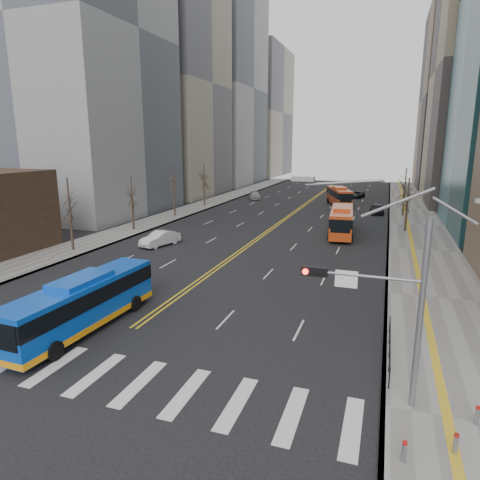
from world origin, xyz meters
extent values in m
plane|color=black|center=(0.00, 0.00, 0.00)|extent=(220.00, 220.00, 0.00)
cube|color=slate|center=(17.50, 45.00, 0.07)|extent=(7.00, 130.00, 0.15)
cube|color=slate|center=(-16.50, 45.00, 0.07)|extent=(5.00, 130.00, 0.15)
cube|color=silver|center=(-3.55, 0.00, 0.01)|extent=(0.70, 4.00, 0.01)
cube|color=silver|center=(-1.18, 0.00, 0.01)|extent=(0.70, 4.00, 0.01)
cube|color=silver|center=(1.18, 0.00, 0.01)|extent=(0.70, 4.00, 0.01)
cube|color=silver|center=(3.55, 0.00, 0.01)|extent=(0.70, 4.00, 0.01)
cube|color=silver|center=(5.91, 0.00, 0.01)|extent=(0.70, 4.00, 0.01)
cube|color=silver|center=(8.27, 0.00, 0.01)|extent=(0.70, 4.00, 0.01)
cube|color=silver|center=(10.64, 0.00, 0.01)|extent=(0.70, 4.00, 0.01)
cube|color=silver|center=(13.00, 0.00, 0.01)|extent=(0.70, 4.00, 0.01)
cube|color=gold|center=(-0.20, 55.00, 0.01)|extent=(0.15, 100.00, 0.01)
cube|color=gold|center=(0.20, 55.00, 0.01)|extent=(0.15, 100.00, 0.01)
cube|color=gray|center=(-31.00, 40.00, 26.00)|extent=(22.00, 24.00, 52.00)
cube|color=gray|center=(-31.00, 66.00, 22.00)|extent=(22.00, 22.00, 44.00)
cube|color=gray|center=(-30.00, 93.00, 24.00)|extent=(20.00, 26.00, 48.00)
cube|color=gray|center=(-29.00, 125.00, 20.00)|extent=(18.00, 30.00, 40.00)
cube|color=brown|center=(29.00, 103.00, 21.00)|extent=(18.00, 30.00, 42.00)
cylinder|color=gray|center=(15.20, 2.00, 4.00)|extent=(0.24, 0.24, 8.00)
cylinder|color=gray|center=(12.95, 2.00, 5.50)|extent=(4.50, 0.12, 0.12)
cube|color=black|center=(11.00, 2.00, 5.50)|extent=(1.10, 0.28, 0.38)
cylinder|color=#FF190C|center=(10.65, 1.84, 5.50)|extent=(0.24, 0.08, 0.24)
cylinder|color=black|center=(11.00, 1.84, 5.50)|extent=(0.24, 0.08, 0.24)
cylinder|color=black|center=(11.35, 1.84, 5.50)|extent=(0.24, 0.08, 0.24)
cube|color=white|center=(12.30, 2.00, 5.30)|extent=(0.90, 0.06, 0.70)
cube|color=#999993|center=(10.40, 2.00, 9.30)|extent=(0.90, 0.35, 0.18)
cube|color=black|center=(14.30, 6.00, 1.15)|extent=(0.04, 6.00, 0.04)
cylinder|color=black|center=(14.30, 3.00, 0.65)|extent=(0.06, 0.06, 1.00)
cylinder|color=black|center=(14.30, 4.50, 0.65)|extent=(0.06, 0.06, 1.00)
cylinder|color=black|center=(14.30, 6.00, 0.65)|extent=(0.06, 0.06, 1.00)
cylinder|color=black|center=(14.30, 7.50, 0.65)|extent=(0.06, 0.06, 1.00)
cylinder|color=black|center=(14.30, 9.00, 0.65)|extent=(0.06, 0.06, 1.00)
cylinder|color=gray|center=(14.80, -1.50, 0.50)|extent=(0.16, 0.16, 0.70)
cylinder|color=#B2140F|center=(14.80, -1.50, 0.88)|extent=(0.17, 0.17, 0.10)
cylinder|color=gray|center=(16.50, -0.50, 0.50)|extent=(0.16, 0.16, 0.70)
cylinder|color=#B2140F|center=(16.50, -0.50, 0.88)|extent=(0.17, 0.17, 0.10)
cylinder|color=gray|center=(17.50, 1.50, 0.50)|extent=(0.16, 0.16, 0.70)
cylinder|color=#B2140F|center=(17.50, 1.50, 0.88)|extent=(0.17, 0.17, 0.10)
cylinder|color=#30241D|center=(-16.00, 19.00, 1.95)|extent=(0.28, 0.28, 3.90)
cylinder|color=#30241D|center=(-16.00, 30.00, 1.80)|extent=(0.28, 0.28, 3.60)
cylinder|color=#30241D|center=(-16.00, 41.00, 2.00)|extent=(0.28, 0.28, 4.00)
cylinder|color=#30241D|center=(-16.00, 52.00, 1.90)|extent=(0.28, 0.28, 3.80)
cylinder|color=#30241D|center=(16.00, 40.00, 1.75)|extent=(0.28, 0.28, 3.50)
cylinder|color=#30241D|center=(16.00, 52.00, 1.88)|extent=(0.28, 0.28, 3.75)
cube|color=blue|center=(-2.62, 4.00, 1.63)|extent=(2.62, 10.96, 2.55)
cube|color=black|center=(-2.62, 4.00, 2.15)|extent=(2.69, 10.98, 0.93)
cube|color=blue|center=(-2.62, 4.00, 3.00)|extent=(1.94, 3.87, 0.40)
cube|color=#FF980D|center=(-2.62, 4.00, 0.55)|extent=(2.69, 10.98, 0.35)
cylinder|color=black|center=(-3.87, 0.56, 0.50)|extent=(0.33, 1.01, 1.00)
cylinder|color=black|center=(-1.61, 0.48, 0.50)|extent=(0.33, 1.01, 1.00)
cylinder|color=black|center=(-3.64, 7.52, 0.50)|extent=(0.33, 1.01, 1.00)
cylinder|color=black|center=(-1.38, 7.44, 0.50)|extent=(0.33, 1.01, 1.00)
cube|color=#BA3B13|center=(8.76, 35.63, 1.72)|extent=(3.28, 10.79, 2.74)
cube|color=black|center=(8.76, 35.63, 2.27)|extent=(3.34, 10.81, 0.99)
cube|color=#BA3B13|center=(8.76, 35.63, 3.19)|extent=(2.23, 3.86, 0.40)
cylinder|color=black|center=(7.84, 32.15, 0.50)|extent=(0.38, 1.02, 1.00)
cylinder|color=black|center=(10.24, 32.34, 0.50)|extent=(0.38, 1.02, 1.00)
cylinder|color=black|center=(7.28, 38.92, 0.50)|extent=(0.38, 1.02, 1.00)
cylinder|color=black|center=(9.68, 39.12, 0.50)|extent=(0.38, 1.02, 1.00)
cube|color=#BA3B13|center=(5.74, 60.08, 1.67)|extent=(5.44, 10.50, 2.64)
cube|color=black|center=(5.74, 60.08, 2.21)|extent=(5.50, 10.54, 0.96)
cube|color=#BA3B13|center=(5.74, 60.08, 3.09)|extent=(2.90, 4.00, 0.40)
cylinder|color=black|center=(5.66, 56.59, 0.50)|extent=(0.60, 1.04, 1.00)
cylinder|color=black|center=(7.88, 57.32, 0.50)|extent=(0.60, 1.04, 1.00)
cylinder|color=black|center=(3.60, 62.84, 0.50)|extent=(0.60, 1.04, 1.00)
cylinder|color=black|center=(5.82, 63.57, 0.50)|extent=(0.60, 1.04, 1.00)
imported|color=silver|center=(-8.84, 23.94, 0.78)|extent=(2.98, 5.00, 1.56)
imported|color=black|center=(12.29, 53.25, 0.78)|extent=(2.32, 4.73, 1.55)
imported|color=#97969B|center=(-10.63, 63.85, 0.71)|extent=(3.64, 5.26, 1.41)
imported|color=black|center=(7.99, 72.50, 0.65)|extent=(3.16, 5.04, 1.30)
camera|label=1|loc=(13.63, -15.08, 10.72)|focal=32.00mm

